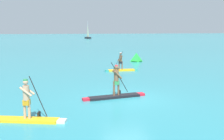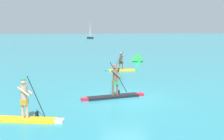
% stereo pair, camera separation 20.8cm
% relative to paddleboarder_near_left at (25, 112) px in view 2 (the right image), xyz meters
% --- Properties ---
extents(ground, '(440.00, 440.00, 0.00)m').
position_rel_paddleboarder_near_left_xyz_m(ground, '(5.07, 2.46, -0.38)').
color(ground, teal).
extents(paddleboarder_near_left, '(3.27, 1.46, 1.86)m').
position_rel_paddleboarder_near_left_xyz_m(paddleboarder_near_left, '(0.00, 0.00, 0.00)').
color(paddleboarder_near_left, yellow).
rests_on(paddleboarder_near_left, ground).
extents(paddleboarder_mid_center, '(3.62, 0.96, 1.95)m').
position_rel_paddleboarder_near_left_xyz_m(paddleboarder_mid_center, '(4.50, 2.76, -0.02)').
color(paddleboarder_mid_center, black).
rests_on(paddleboarder_mid_center, ground).
extents(paddleboarder_far_right, '(3.01, 0.87, 1.83)m').
position_rel_paddleboarder_near_left_xyz_m(paddleboarder_far_right, '(7.53, 11.89, -0.04)').
color(paddleboarder_far_right, yellow).
rests_on(paddleboarder_far_right, ground).
extents(race_marker_buoy, '(1.36, 1.36, 1.02)m').
position_rel_paddleboarder_near_left_xyz_m(race_marker_buoy, '(11.33, 18.31, 0.07)').
color(race_marker_buoy, green).
rests_on(race_marker_buoy, ground).
extents(sailboat_right_horizon, '(2.20, 4.35, 7.22)m').
position_rel_paddleboarder_near_left_xyz_m(sailboat_right_horizon, '(18.69, 97.45, 0.64)').
color(sailboat_right_horizon, black).
rests_on(sailboat_right_horizon, ground).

